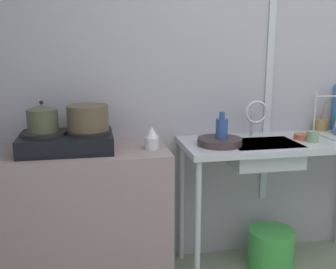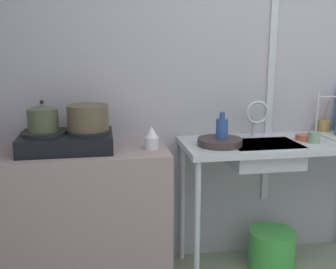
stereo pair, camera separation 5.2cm
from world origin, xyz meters
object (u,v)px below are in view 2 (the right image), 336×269
Objects in this scene: frying_pan at (220,142)px; bottle_by_sink at (222,131)px; stove at (67,141)px; percolator at (152,138)px; utensil_jar at (324,126)px; faucet at (257,114)px; small_bowl_on_drainboard at (304,137)px; bucket_on_floor at (272,250)px; sink_basin at (264,154)px; pot_on_left_burner at (43,118)px; cup_by_rack at (314,137)px; pot_on_right_burner at (88,117)px.

frying_pan is 1.33× the size of bottle_by_sink.
percolator reaches higher than stove.
faucet is at bearing -169.14° from utensil_jar.
small_bowl_on_drainboard reaches higher than bucket_on_floor.
sink_basin is 0.31m from frying_pan.
percolator is at bearing -5.05° from pot_on_left_burner.
stove reaches higher than small_bowl_on_drainboard.
percolator is 0.44m from frying_pan.
utensil_jar reaches higher than sink_basin.
bottle_by_sink reaches higher than sink_basin.
bucket_on_floor is (-0.19, -0.02, -0.79)m from small_bowl_on_drainboard.
stove is 1.91× the size of frying_pan.
stove is 4.73× the size of small_bowl_on_drainboard.
bottle_by_sink reaches higher than stove.
faucet is 1.23× the size of bottle_by_sink.
bucket_on_floor is at bearing 11.78° from sink_basin.
stove is at bearing 177.78° from bottle_by_sink.
pot_on_left_burner is 1.77m from bucket_on_floor.
cup_by_rack reaches higher than frying_pan.
utensil_jar is at bearing 6.24° from stove.
pot_on_right_burner reaches higher than faucet.
frying_pan is 3.69× the size of cup_by_rack.
cup_by_rack is (1.05, -0.02, -0.03)m from percolator.
stove is at bearing 179.12° from bucket_on_floor.
stove is 1.24m from faucet.
sink_basin is 2.10× the size of bottle_by_sink.
sink_basin is 5.79× the size of cup_by_rack.
cup_by_rack reaches higher than small_bowl_on_drainboard.
bottle_by_sink is 0.95m from bucket_on_floor.
percolator is 0.31× the size of sink_basin.
pot_on_right_burner reaches higher than bucket_on_floor.
cup_by_rack is (0.62, -0.04, 0.01)m from frying_pan.
small_bowl_on_drainboard is (1.03, 0.06, -0.05)m from percolator.
pot_on_left_burner is 1.09m from bottle_by_sink.
small_bowl_on_drainboard reaches higher than sink_basin.
cup_by_rack is at bearing -2.90° from stove.
bottle_by_sink is at bearing 2.45° from percolator.
sink_basin is 1.98× the size of utensil_jar.
pot_on_left_burner is 0.26m from pot_on_right_burner.
pot_on_right_burner reaches higher than small_bowl_on_drainboard.
bottle_by_sink is (0.01, 0.01, 0.07)m from frying_pan.
bottle_by_sink is 0.87m from utensil_jar.
bucket_on_floor is (1.34, -0.02, -0.83)m from stove.
pot_on_right_burner is at bearing -175.42° from faucet.
faucet is 0.82× the size of bucket_on_floor.
stove is 1.24m from sink_basin.
faucet is 0.32m from bottle_by_sink.
small_bowl_on_drainboard is at bearing 6.79° from bucket_on_floor.
cup_by_rack is (1.43, -0.08, -0.16)m from pot_on_right_burner.
cup_by_rack is at bearing -6.31° from sink_basin.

